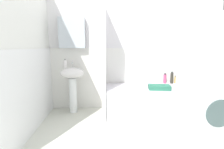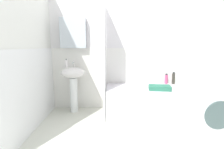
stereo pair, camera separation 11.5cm
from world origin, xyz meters
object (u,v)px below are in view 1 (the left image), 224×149
at_px(bathtub, 150,100).
at_px(lotion_bottle, 182,78).
at_px(soap_dispenser, 65,64).
at_px(towel_folded, 159,87).
at_px(body_wash_bottle, 165,79).
at_px(shampoo_bottle, 172,78).
at_px(washer_dryer_stack, 208,79).
at_px(conditioner_bottle, 176,80).
at_px(sink, 72,80).

xyz_separation_m(bathtub, lotion_bottle, (0.71, 0.29, 0.36)).
xyz_separation_m(soap_dispenser, towel_folded, (1.64, -0.34, -0.38)).
relative_size(lotion_bottle, towel_folded, 0.62).
distance_m(body_wash_bottle, towel_folded, 0.54).
distance_m(soap_dispenser, lotion_bottle, 2.28).
relative_size(shampoo_bottle, washer_dryer_stack, 0.14).
distance_m(bathtub, towel_folded, 0.36).
xyz_separation_m(body_wash_bottle, towel_folded, (-0.27, -0.47, -0.06)).
bearing_deg(soap_dispenser, shampoo_bottle, 3.05).
height_order(lotion_bottle, shampoo_bottle, shampoo_bottle).
bearing_deg(conditioner_bottle, lotion_bottle, 3.20).
xyz_separation_m(shampoo_bottle, towel_folded, (-0.40, -0.45, -0.07)).
height_order(sink, lotion_bottle, sink).
relative_size(bathtub, body_wash_bottle, 8.15).
distance_m(conditioner_bottle, body_wash_bottle, 0.23).
relative_size(bathtub, lotion_bottle, 7.38).
height_order(soap_dispenser, conditioner_bottle, soap_dispenser).
height_order(soap_dispenser, towel_folded, soap_dispenser).
relative_size(conditioner_bottle, towel_folded, 0.42).
relative_size(sink, towel_folded, 2.39).
xyz_separation_m(lotion_bottle, towel_folded, (-0.62, -0.48, -0.07)).
bearing_deg(shampoo_bottle, lotion_bottle, 8.50).
height_order(conditioner_bottle, towel_folded, conditioner_bottle).
distance_m(bathtub, conditioner_bottle, 0.73).
bearing_deg(conditioner_bottle, body_wash_bottle, -178.36).
bearing_deg(soap_dispenser, lotion_bottle, 3.59).
distance_m(lotion_bottle, towel_folded, 0.79).
bearing_deg(soap_dispenser, conditioner_bottle, 3.61).
distance_m(conditioner_bottle, towel_folded, 0.68).
height_order(bathtub, conditioner_bottle, conditioner_bottle).
height_order(sink, bathtub, sink).
bearing_deg(conditioner_bottle, sink, -176.30).
bearing_deg(lotion_bottle, conditioner_bottle, -176.80).
distance_m(sink, washer_dryer_stack, 2.19).
xyz_separation_m(sink, towel_folded, (1.52, -0.34, -0.08)).
bearing_deg(sink, conditioner_bottle, 3.70).
relative_size(lotion_bottle, conditioner_bottle, 1.48).
xyz_separation_m(soap_dispenser, shampoo_bottle, (2.03, 0.11, -0.30)).
relative_size(soap_dispenser, washer_dryer_stack, 0.10).
height_order(soap_dispenser, bathtub, soap_dispenser).
bearing_deg(sink, body_wash_bottle, 3.96).
relative_size(bathtub, conditioner_bottle, 10.93).
xyz_separation_m(conditioner_bottle, towel_folded, (-0.49, -0.47, -0.03)).
bearing_deg(shampoo_bottle, soap_dispenser, -176.95).
distance_m(soap_dispenser, washer_dryer_stack, 2.29).
relative_size(lotion_bottle, shampoo_bottle, 0.94).
bearing_deg(lotion_bottle, shampoo_bottle, -171.50).
relative_size(soap_dispenser, bathtub, 0.10).
bearing_deg(lotion_bottle, towel_folded, -142.20).
xyz_separation_m(lotion_bottle, body_wash_bottle, (-0.35, -0.01, -0.01)).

